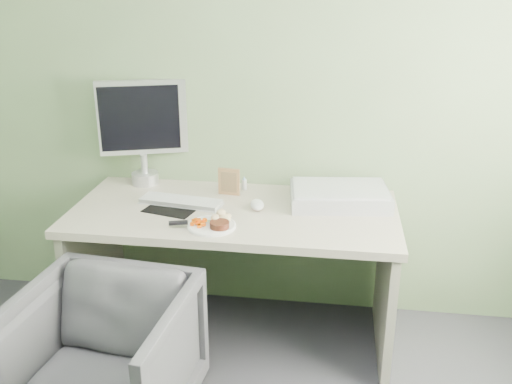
# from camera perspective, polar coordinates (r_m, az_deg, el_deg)

# --- Properties ---
(wall_back) EXTENTS (3.50, 0.00, 3.50)m
(wall_back) POSITION_cam_1_polar(r_m,az_deg,el_deg) (3.00, -1.08, 12.07)
(wall_back) COLOR gray
(wall_back) RESTS_ON floor
(desk) EXTENTS (1.60, 0.75, 0.73)m
(desk) POSITION_cam_1_polar(r_m,az_deg,el_deg) (2.88, -2.15, -5.09)
(desk) COLOR beige
(desk) RESTS_ON floor
(plate) EXTENTS (0.22, 0.22, 0.01)m
(plate) POSITION_cam_1_polar(r_m,az_deg,el_deg) (2.62, -4.44, -3.41)
(plate) COLOR white
(plate) RESTS_ON desk
(steak) EXTENTS (0.11, 0.11, 0.03)m
(steak) POSITION_cam_1_polar(r_m,az_deg,el_deg) (2.58, -3.67, -3.28)
(steak) COLOR black
(steak) RESTS_ON plate
(potato_pile) EXTENTS (0.10, 0.08, 0.05)m
(potato_pile) POSITION_cam_1_polar(r_m,az_deg,el_deg) (2.65, -3.54, -2.41)
(potato_pile) COLOR tan
(potato_pile) RESTS_ON plate
(carrot_heap) EXTENTS (0.07, 0.06, 0.04)m
(carrot_heap) POSITION_cam_1_polar(r_m,az_deg,el_deg) (2.61, -5.85, -2.94)
(carrot_heap) COLOR #FF5C05
(carrot_heap) RESTS_ON plate
(steak_knife) EXTENTS (0.22, 0.08, 0.02)m
(steak_knife) POSITION_cam_1_polar(r_m,az_deg,el_deg) (2.62, -7.00, -3.04)
(steak_knife) COLOR silver
(steak_knife) RESTS_ON plate
(mousepad) EXTENTS (0.29, 0.27, 0.00)m
(mousepad) POSITION_cam_1_polar(r_m,az_deg,el_deg) (2.85, -8.26, -1.54)
(mousepad) COLOR black
(mousepad) RESTS_ON desk
(keyboard) EXTENTS (0.42, 0.18, 0.02)m
(keyboard) POSITION_cam_1_polar(r_m,az_deg,el_deg) (2.89, -7.52, -0.88)
(keyboard) COLOR white
(keyboard) RESTS_ON desk
(computer_mouse) EXTENTS (0.09, 0.13, 0.04)m
(computer_mouse) POSITION_cam_1_polar(r_m,az_deg,el_deg) (2.81, 0.12, -1.29)
(computer_mouse) COLOR white
(computer_mouse) RESTS_ON desk
(photo_frame) EXTENTS (0.12, 0.03, 0.14)m
(photo_frame) POSITION_cam_1_polar(r_m,az_deg,el_deg) (2.97, -2.72, 1.04)
(photo_frame) COLOR olive
(photo_frame) RESTS_ON desk
(eyedrop_bottle) EXTENTS (0.03, 0.03, 0.08)m
(eyedrop_bottle) POSITION_cam_1_polar(r_m,az_deg,el_deg) (3.05, -1.19, 0.85)
(eyedrop_bottle) COLOR white
(eyedrop_bottle) RESTS_ON desk
(scanner) EXTENTS (0.52, 0.38, 0.08)m
(scanner) POSITION_cam_1_polar(r_m,az_deg,el_deg) (2.90, 8.34, -0.44)
(scanner) COLOR #B4B6BC
(scanner) RESTS_ON desk
(monitor) EXTENTS (0.46, 0.19, 0.57)m
(monitor) POSITION_cam_1_polar(r_m,az_deg,el_deg) (3.13, -11.26, 6.46)
(monitor) COLOR silver
(monitor) RESTS_ON desk
(desk_chair) EXTENTS (0.75, 0.76, 0.64)m
(desk_chair) POSITION_cam_1_polar(r_m,az_deg,el_deg) (2.53, -15.05, -16.09)
(desk_chair) COLOR #3D3D42
(desk_chair) RESTS_ON floor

